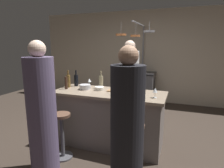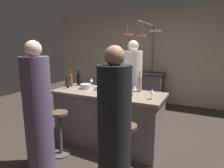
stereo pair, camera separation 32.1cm
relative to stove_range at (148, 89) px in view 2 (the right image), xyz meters
name	(u,v)px [view 2 (the right image)]	position (x,y,z in m)	size (l,w,h in m)	color
ground_plane	(108,143)	(0.00, -2.45, -0.45)	(9.00, 9.00, 0.00)	#382D26
back_wall	(153,57)	(0.00, 0.40, 0.85)	(6.40, 0.16, 2.60)	#BCAD99
kitchen_island	(108,118)	(0.00, -2.45, 0.01)	(1.80, 0.72, 0.90)	slate
stove_range	(148,89)	(0.00, 0.00, 0.00)	(0.80, 0.64, 0.89)	#47474C
chef	(132,88)	(0.12, -1.63, 0.35)	(0.36, 0.36, 1.73)	white
bar_stool_left	(60,131)	(-0.49, -3.07, -0.07)	(0.28, 0.28, 0.68)	#4C4C51
guest_left	(38,112)	(-0.52, -3.42, 0.34)	(0.36, 0.36, 1.70)	#594C6B
bar_stool_right	(126,148)	(0.58, -3.07, -0.07)	(0.28, 0.28, 0.68)	#4C4C51
guest_right	(114,132)	(0.60, -3.46, 0.31)	(0.35, 0.35, 1.64)	black
overhead_pot_rack	(145,44)	(0.01, -0.48, 1.21)	(0.89, 1.32, 2.17)	gray
potted_plant	(61,101)	(-1.74, -1.60, -0.15)	(0.36, 0.36, 0.52)	brown
cutting_board	(118,91)	(0.12, -2.34, 0.46)	(0.32, 0.22, 0.02)	#997047
pepper_mill	(68,82)	(-0.75, -2.51, 0.56)	(0.05, 0.05, 0.21)	#382319
wine_bottle_rose	(140,84)	(0.45, -2.21, 0.58)	(0.07, 0.07, 0.33)	#B78C8E
wine_bottle_amber	(71,80)	(-0.80, -2.38, 0.57)	(0.07, 0.07, 0.30)	brown
wine_bottle_dark	(79,79)	(-0.72, -2.23, 0.56)	(0.07, 0.07, 0.29)	black
wine_bottle_red	(122,90)	(0.36, -2.72, 0.57)	(0.07, 0.07, 0.31)	#143319
wine_bottle_white	(102,81)	(-0.22, -2.24, 0.57)	(0.07, 0.07, 0.30)	gray
wine_glass_near_left_guest	(134,88)	(0.45, -2.45, 0.56)	(0.07, 0.07, 0.15)	silver
wine_glass_near_right_guest	(152,92)	(0.75, -2.56, 0.56)	(0.07, 0.07, 0.15)	silver
wine_glass_by_chef	(91,80)	(-0.48, -2.18, 0.56)	(0.07, 0.07, 0.15)	silver
mixing_bowl_steel	(86,86)	(-0.45, -2.42, 0.49)	(0.19, 0.19, 0.08)	#B7B7BC
mixing_bowl_ceramic	(100,88)	(-0.19, -2.39, 0.48)	(0.16, 0.16, 0.06)	silver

